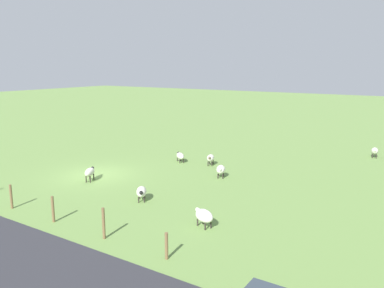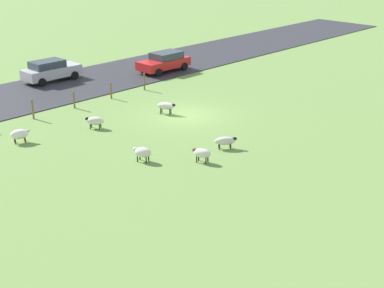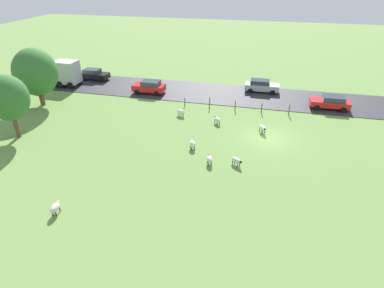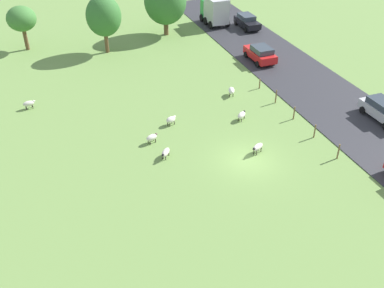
{
  "view_description": "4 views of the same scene",
  "coord_description": "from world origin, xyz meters",
  "px_view_note": "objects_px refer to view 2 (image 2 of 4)",
  "views": [
    {
      "loc": [
        16.77,
        18.06,
        6.82
      ],
      "look_at": [
        -6.36,
        3.09,
        1.25
      ],
      "focal_mm": 36.61,
      "sensor_mm": 36.0,
      "label": 1
    },
    {
      "loc": [
        -24.46,
        24.56,
        11.52
      ],
      "look_at": [
        -5.86,
        5.44,
        1.14
      ],
      "focal_mm": 53.06,
      "sensor_mm": 36.0,
      "label": 2
    },
    {
      "loc": [
        -28.82,
        0.98,
        14.96
      ],
      "look_at": [
        -5.4,
        6.56,
        1.44
      ],
      "focal_mm": 29.53,
      "sensor_mm": 36.0,
      "label": 3
    },
    {
      "loc": [
        -13.45,
        -23.76,
        19.69
      ],
      "look_at": [
        -3.64,
        2.14,
        1.02
      ],
      "focal_mm": 41.75,
      "sensor_mm": 36.0,
      "label": 4
    }
  ],
  "objects_px": {
    "sheep_3": "(20,134)",
    "sheep_4": "(143,152)",
    "car_1": "(164,61)",
    "sheep_1": "(166,106)",
    "sheep_5": "(202,153)",
    "sheep_6": "(95,121)",
    "sheep_2": "(225,141)",
    "car_2": "(51,70)"
  },
  "relations": [
    {
      "from": "sheep_3",
      "to": "sheep_4",
      "type": "bearing_deg",
      "value": -156.6
    },
    {
      "from": "sheep_3",
      "to": "car_1",
      "type": "relative_size",
      "value": 0.26
    },
    {
      "from": "sheep_1",
      "to": "sheep_5",
      "type": "height_order",
      "value": "sheep_1"
    },
    {
      "from": "sheep_1",
      "to": "sheep_4",
      "type": "distance_m",
      "value": 7.93
    },
    {
      "from": "sheep_1",
      "to": "sheep_3",
      "type": "distance_m",
      "value": 9.53
    },
    {
      "from": "sheep_6",
      "to": "car_1",
      "type": "relative_size",
      "value": 0.25
    },
    {
      "from": "sheep_4",
      "to": "car_1",
      "type": "xyz_separation_m",
      "value": [
        13.14,
        -13.89,
        0.37
      ]
    },
    {
      "from": "sheep_1",
      "to": "sheep_4",
      "type": "bearing_deg",
      "value": 127.87
    },
    {
      "from": "sheep_1",
      "to": "sheep_6",
      "type": "distance_m",
      "value": 5.0
    },
    {
      "from": "sheep_4",
      "to": "sheep_6",
      "type": "distance_m",
      "value": 6.06
    },
    {
      "from": "sheep_2",
      "to": "sheep_4",
      "type": "xyz_separation_m",
      "value": [
        1.88,
        4.33,
        0.06
      ]
    },
    {
      "from": "sheep_5",
      "to": "sheep_2",
      "type": "bearing_deg",
      "value": -80.16
    },
    {
      "from": "sheep_3",
      "to": "car_2",
      "type": "distance_m",
      "value": 13.34
    },
    {
      "from": "sheep_3",
      "to": "car_2",
      "type": "height_order",
      "value": "car_2"
    },
    {
      "from": "sheep_1",
      "to": "sheep_4",
      "type": "height_order",
      "value": "sheep_4"
    },
    {
      "from": "sheep_4",
      "to": "sheep_5",
      "type": "xyz_separation_m",
      "value": [
        -2.28,
        -2.06,
        0.0
      ]
    },
    {
      "from": "sheep_2",
      "to": "sheep_5",
      "type": "distance_m",
      "value": 2.31
    },
    {
      "from": "sheep_2",
      "to": "sheep_3",
      "type": "height_order",
      "value": "sheep_3"
    },
    {
      "from": "car_2",
      "to": "sheep_1",
      "type": "bearing_deg",
      "value": -176.8
    },
    {
      "from": "sheep_1",
      "to": "car_2",
      "type": "relative_size",
      "value": 0.27
    },
    {
      "from": "sheep_2",
      "to": "sheep_6",
      "type": "height_order",
      "value": "sheep_6"
    },
    {
      "from": "sheep_4",
      "to": "car_1",
      "type": "height_order",
      "value": "car_1"
    },
    {
      "from": "sheep_3",
      "to": "sheep_5",
      "type": "bearing_deg",
      "value": -151.27
    },
    {
      "from": "sheep_5",
      "to": "sheep_3",
      "type": "bearing_deg",
      "value": 28.73
    },
    {
      "from": "sheep_5",
      "to": "car_2",
      "type": "height_order",
      "value": "car_2"
    },
    {
      "from": "sheep_1",
      "to": "sheep_3",
      "type": "relative_size",
      "value": 1.06
    },
    {
      "from": "sheep_5",
      "to": "sheep_6",
      "type": "relative_size",
      "value": 0.97
    },
    {
      "from": "sheep_3",
      "to": "sheep_4",
      "type": "xyz_separation_m",
      "value": [
        -7.0,
        -3.03,
        0.0
      ]
    },
    {
      "from": "sheep_3",
      "to": "sheep_2",
      "type": "bearing_deg",
      "value": -140.35
    },
    {
      "from": "sheep_3",
      "to": "sheep_5",
      "type": "xyz_separation_m",
      "value": [
        -9.27,
        -5.08,
        0.0
      ]
    },
    {
      "from": "sheep_1",
      "to": "sheep_2",
      "type": "distance_m",
      "value": 7.02
    },
    {
      "from": "sheep_3",
      "to": "car_1",
      "type": "bearing_deg",
      "value": -70.03
    },
    {
      "from": "sheep_2",
      "to": "sheep_5",
      "type": "xyz_separation_m",
      "value": [
        -0.39,
        2.28,
        0.06
      ]
    },
    {
      "from": "sheep_3",
      "to": "car_1",
      "type": "xyz_separation_m",
      "value": [
        6.15,
        -16.92,
        0.38
      ]
    },
    {
      "from": "sheep_1",
      "to": "car_2",
      "type": "xyz_separation_m",
      "value": [
        12.32,
        0.69,
        0.38
      ]
    },
    {
      "from": "car_1",
      "to": "sheep_3",
      "type": "bearing_deg",
      "value": 109.97
    },
    {
      "from": "car_1",
      "to": "sheep_5",
      "type": "bearing_deg",
      "value": 142.5
    },
    {
      "from": "sheep_2",
      "to": "sheep_4",
      "type": "relative_size",
      "value": 1.08
    },
    {
      "from": "sheep_2",
      "to": "sheep_3",
      "type": "distance_m",
      "value": 11.53
    },
    {
      "from": "sheep_4",
      "to": "car_2",
      "type": "xyz_separation_m",
      "value": [
        17.18,
        -5.57,
        0.41
      ]
    },
    {
      "from": "car_1",
      "to": "car_2",
      "type": "bearing_deg",
      "value": 64.12
    },
    {
      "from": "sheep_3",
      "to": "sheep_6",
      "type": "relative_size",
      "value": 1.02
    }
  ]
}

